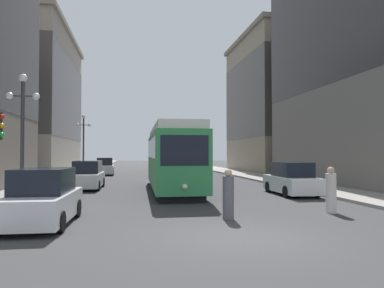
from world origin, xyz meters
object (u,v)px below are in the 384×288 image
(parked_car_left_mid, at_px, (88,176))
(pedestrian_crossing_near, at_px, (331,191))
(streetcar, at_px, (172,157))
(lamp_post_left_far, at_px, (83,136))
(transit_bus, at_px, (184,156))
(parked_car_left_near, at_px, (43,199))
(parked_car_left_far, at_px, (105,167))
(parked_car_right_far, at_px, (291,180))
(pedestrian_crossing_far, at_px, (228,196))
(lamp_post_left_near, at_px, (23,118))

(parked_car_left_mid, distance_m, pedestrian_crossing_near, 15.40)
(streetcar, relative_size, lamp_post_left_far, 2.06)
(transit_bus, distance_m, parked_car_left_near, 28.20)
(streetcar, bearing_deg, parked_car_left_far, 108.22)
(parked_car_right_far, relative_size, pedestrian_crossing_far, 2.51)
(transit_bus, bearing_deg, pedestrian_crossing_far, -93.05)
(lamp_post_left_far, bearing_deg, pedestrian_crossing_far, -71.73)
(pedestrian_crossing_near, relative_size, lamp_post_left_near, 0.32)
(parked_car_left_far, xyz_separation_m, pedestrian_crossing_near, (10.48, -26.50, -0.01))
(transit_bus, height_order, pedestrian_crossing_far, transit_bus)
(pedestrian_crossing_far, relative_size, lamp_post_left_far, 0.29)
(pedestrian_crossing_far, bearing_deg, parked_car_right_far, -149.64)
(parked_car_left_near, bearing_deg, parked_car_left_mid, 91.96)
(lamp_post_left_far, bearing_deg, lamp_post_left_near, -90.00)
(pedestrian_crossing_near, height_order, lamp_post_left_near, lamp_post_left_near)
(transit_bus, relative_size, pedestrian_crossing_near, 6.44)
(transit_bus, bearing_deg, parked_car_right_far, -79.49)
(parked_car_left_near, height_order, pedestrian_crossing_near, parked_car_left_near)
(parked_car_right_far, xyz_separation_m, lamp_post_left_near, (-13.52, -2.06, 3.01))
(transit_bus, bearing_deg, lamp_post_left_near, -112.99)
(parked_car_left_mid, relative_size, lamp_post_left_far, 0.75)
(lamp_post_left_far, bearing_deg, parked_car_left_mid, -81.43)
(parked_car_left_mid, distance_m, pedestrian_crossing_far, 13.41)
(pedestrian_crossing_near, height_order, pedestrian_crossing_far, pedestrian_crossing_near)
(streetcar, xyz_separation_m, pedestrian_crossing_far, (0.87, -9.90, -1.28))
(parked_car_left_mid, bearing_deg, parked_car_left_near, -88.69)
(parked_car_left_near, height_order, parked_car_right_far, same)
(parked_car_right_far, distance_m, lamp_post_left_far, 22.73)
(parked_car_left_far, relative_size, pedestrian_crossing_near, 2.58)
(transit_bus, distance_m, lamp_post_left_far, 10.91)
(parked_car_left_near, xyz_separation_m, parked_car_right_far, (11.61, 6.45, 0.00))
(parked_car_left_near, height_order, parked_car_left_far, same)
(pedestrian_crossing_far, distance_m, lamp_post_left_far, 26.01)
(pedestrian_crossing_near, xyz_separation_m, lamp_post_left_near, (-12.37, 3.86, 3.02))
(parked_car_left_near, distance_m, pedestrian_crossing_near, 10.49)
(streetcar, relative_size, parked_car_left_mid, 2.74)
(streetcar, relative_size, parked_car_left_near, 2.90)
(pedestrian_crossing_near, bearing_deg, lamp_post_left_near, 48.95)
(parked_car_right_far, height_order, pedestrian_crossing_near, parked_car_right_far)
(transit_bus, distance_m, lamp_post_left_near, 24.84)
(parked_car_right_far, height_order, parked_car_left_far, same)
(transit_bus, bearing_deg, parked_car_left_mid, -117.66)
(parked_car_right_far, distance_m, lamp_post_left_near, 14.00)
(pedestrian_crossing_near, bearing_deg, pedestrian_crossing_far, 74.25)
(parked_car_left_far, height_order, pedestrian_crossing_near, parked_car_left_far)
(streetcar, bearing_deg, parked_car_left_near, -117.34)
(parked_car_left_mid, distance_m, parked_car_right_far, 12.80)
(parked_car_left_mid, distance_m, lamp_post_left_near, 8.24)
(parked_car_left_mid, relative_size, parked_car_right_far, 1.02)
(parked_car_left_near, xyz_separation_m, pedestrian_crossing_far, (6.19, -0.06, -0.02))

